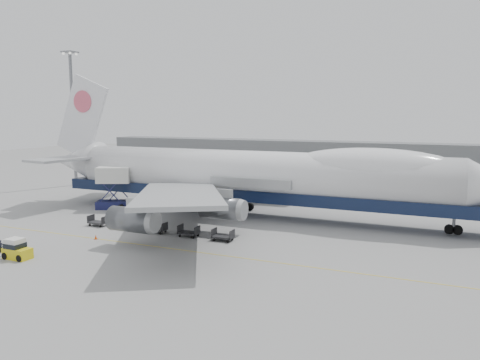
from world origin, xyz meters
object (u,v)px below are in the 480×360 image
at_px(airliner, 257,175).
at_px(ground_worker, 1,248).
at_px(baggage_tug, 16,250).
at_px(catering_truck, 114,185).

height_order(airliner, ground_worker, airliner).
bearing_deg(baggage_tug, catering_truck, 106.22).
height_order(catering_truck, baggage_tug, catering_truck).
bearing_deg(baggage_tug, airliner, 61.95).
bearing_deg(ground_worker, baggage_tug, -73.66).
distance_m(catering_truck, ground_worker, 24.08).
bearing_deg(ground_worker, airliner, -20.90).
height_order(baggage_tug, ground_worker, baggage_tug).
distance_m(airliner, catering_truck, 21.46).
relative_size(baggage_tug, ground_worker, 1.59).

